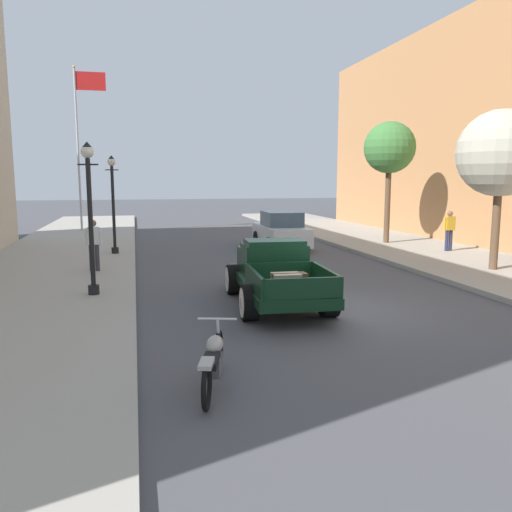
{
  "coord_description": "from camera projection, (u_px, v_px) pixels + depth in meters",
  "views": [
    {
      "loc": [
        -4.45,
        -11.31,
        3.08
      ],
      "look_at": [
        -1.27,
        2.24,
        1.0
      ],
      "focal_mm": 36.16,
      "sensor_mm": 36.0,
      "label": 1
    }
  ],
  "objects": [
    {
      "name": "pedestrian_sidewalk_left",
      "position": [
        94.0,
        242.0,
        16.49
      ],
      "size": [
        0.53,
        0.22,
        1.65
      ],
      "color": "#333338",
      "rests_on": "sidewalk_left"
    },
    {
      "name": "motorcycle_parked",
      "position": [
        213.0,
        360.0,
        7.59
      ],
      "size": [
        0.79,
        2.06,
        0.93
      ],
      "color": "black",
      "rests_on": "ground"
    },
    {
      "name": "pedestrian_sidewalk_right",
      "position": [
        449.0,
        228.0,
        21.16
      ],
      "size": [
        0.53,
        0.22,
        1.65
      ],
      "color": "#232847",
      "rests_on": "sidewalk_right"
    },
    {
      "name": "street_lamp_far",
      "position": [
        113.0,
        197.0,
        20.24
      ],
      "size": [
        0.5,
        0.32,
        3.85
      ],
      "color": "black",
      "rests_on": "sidewalk_left"
    },
    {
      "name": "sidewalk_left",
      "position": [
        1.0,
        325.0,
        10.7
      ],
      "size": [
        5.5,
        64.0,
        0.15
      ],
      "primitive_type": "cube",
      "color": "#9E998E",
      "rests_on": "ground"
    },
    {
      "name": "car_background_white",
      "position": [
        281.0,
        231.0,
        23.2
      ],
      "size": [
        1.92,
        4.33,
        1.65
      ],
      "color": "silver",
      "rests_on": "ground"
    },
    {
      "name": "street_tree_nearest",
      "position": [
        501.0,
        154.0,
        16.39
      ],
      "size": [
        2.76,
        2.76,
        5.13
      ],
      "color": "brown",
      "rests_on": "sidewalk_right"
    },
    {
      "name": "street_lamp_near",
      "position": [
        90.0,
        207.0,
        12.92
      ],
      "size": [
        0.5,
        0.32,
        3.85
      ],
      "color": "black",
      "rests_on": "sidewalk_left"
    },
    {
      "name": "flagpole",
      "position": [
        81.0,
        131.0,
        28.99
      ],
      "size": [
        1.74,
        0.16,
        9.16
      ],
      "color": "#B2B2B7",
      "rests_on": "sidewalk_left"
    },
    {
      "name": "hotrod_truck_dark_green",
      "position": [
        275.0,
        273.0,
        12.94
      ],
      "size": [
        2.37,
        5.01,
        1.58
      ],
      "color": "black",
      "rests_on": "ground"
    },
    {
      "name": "ground_plane",
      "position": [
        329.0,
        309.0,
        12.35
      ],
      "size": [
        140.0,
        140.0,
        0.0
      ],
      "primitive_type": "plane",
      "color": "#47474C"
    },
    {
      "name": "street_tree_second",
      "position": [
        390.0,
        149.0,
        23.43
      ],
      "size": [
        2.34,
        2.34,
        5.53
      ],
      "color": "brown",
      "rests_on": "sidewalk_right"
    }
  ]
}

